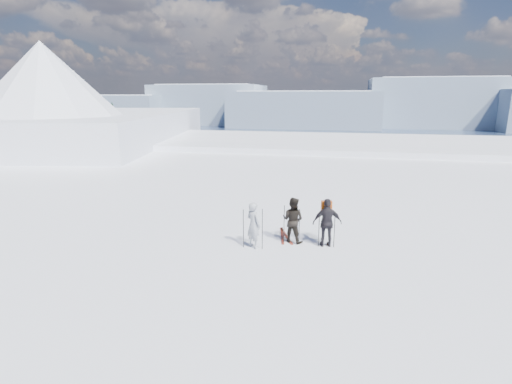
% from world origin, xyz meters
% --- Properties ---
extents(lake_basin, '(820.00, 820.00, 71.62)m').
position_xyz_m(lake_basin, '(0.00, 30.00, -6.50)').
color(lake_basin, white).
rests_on(lake_basin, ground).
extents(far_mountain_range, '(770.00, 110.00, 53.00)m').
position_xyz_m(far_mountain_range, '(29.60, 454.78, -7.19)').
color(far_mountain_range, slate).
rests_on(far_mountain_range, ground).
extents(near_ridge, '(31.37, 35.68, 25.62)m').
position_xyz_m(near_ridge, '(-26.64, 29.20, -3.54)').
color(near_ridge, white).
rests_on(near_ridge, ground).
extents(skier_grey, '(0.66, 0.62, 1.52)m').
position_xyz_m(skier_grey, '(-1.22, 1.61, 0.76)').
color(skier_grey, '#9397A0').
rests_on(skier_grey, ground).
extents(skier_dark, '(0.90, 0.79, 1.55)m').
position_xyz_m(skier_dark, '(-0.03, 2.37, 0.78)').
color(skier_dark, black).
rests_on(skier_dark, ground).
extents(skier_pack, '(1.00, 0.58, 1.61)m').
position_xyz_m(skier_pack, '(1.11, 2.20, 0.81)').
color(skier_pack, black).
rests_on(skier_pack, ground).
extents(backpack, '(0.38, 0.26, 0.47)m').
position_xyz_m(backpack, '(1.06, 2.45, 1.85)').
color(backpack, '#B94B11').
rests_on(backpack, skier_pack).
extents(ski_poles, '(2.92, 0.82, 1.35)m').
position_xyz_m(ski_poles, '(-0.10, 1.97, 0.62)').
color(ski_poles, black).
rests_on(ski_poles, ground).
extents(skis_loose, '(0.70, 1.69, 0.03)m').
position_xyz_m(skis_loose, '(-0.38, 2.86, 0.01)').
color(skis_loose, black).
rests_on(skis_loose, ground).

